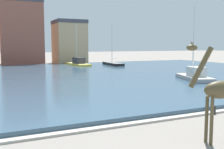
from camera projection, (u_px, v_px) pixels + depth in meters
name	position (u px, v px, depth m)	size (l,w,h in m)	color
harbor_water	(44.00, 77.00, 33.57)	(78.29, 43.06, 0.35)	#334C60
quay_edge_coping	(123.00, 125.00, 13.94)	(78.29, 0.50, 0.12)	#ADA89E
giraffe_statue	(218.00, 92.00, 11.29)	(2.47, 0.95, 4.36)	#4C4228
sailboat_grey	(193.00, 77.00, 29.82)	(3.89, 7.05, 8.45)	#939399
sailboat_black	(112.00, 64.00, 51.99)	(2.36, 8.15, 8.22)	black
sailboat_yellow	(77.00, 64.00, 51.59)	(2.96, 8.98, 8.16)	gold
mooring_bollard	(214.00, 110.00, 16.36)	(0.24, 0.24, 0.50)	#232326
townhouse_corner_house	(21.00, 32.00, 57.06)	(8.47, 7.94, 13.67)	#8E5142
townhouse_narrow_midrow	(69.00, 42.00, 60.63)	(6.60, 7.68, 9.67)	tan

